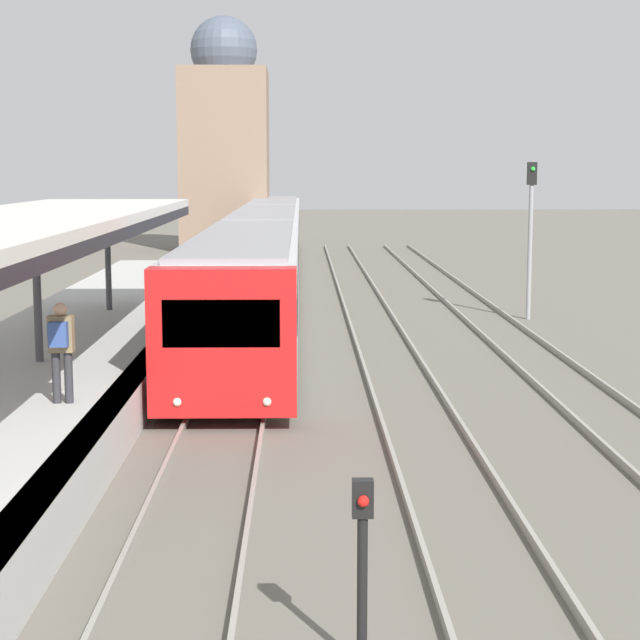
% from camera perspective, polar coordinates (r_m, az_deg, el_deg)
% --- Properties ---
extents(platform_canopy, '(4.00, 19.68, 2.95)m').
position_cam_1_polar(platform_canopy, '(21.78, -14.87, 5.20)').
color(platform_canopy, beige).
rests_on(platform_canopy, station_platform).
extents(person_on_platform, '(0.40, 0.40, 1.66)m').
position_cam_1_polar(person_on_platform, '(17.90, -13.66, -1.26)').
color(person_on_platform, '#2D2D33').
rests_on(person_on_platform, station_platform).
extents(train_near, '(2.70, 46.53, 3.07)m').
position_cam_1_polar(train_near, '(42.18, -2.97, 3.98)').
color(train_near, red).
rests_on(train_near, ground_plane).
extents(signal_post_near, '(0.20, 0.21, 1.84)m').
position_cam_1_polar(signal_post_near, '(10.27, 2.28, -12.26)').
color(signal_post_near, black).
rests_on(signal_post_near, ground_plane).
extents(signal_mast_far, '(0.28, 0.29, 4.91)m').
position_cam_1_polar(signal_mast_far, '(34.07, 11.17, 5.21)').
color(signal_mast_far, gray).
rests_on(signal_mast_far, ground_plane).
extents(distant_domed_building, '(4.97, 4.97, 13.33)m').
position_cam_1_polar(distant_domed_building, '(62.69, -5.10, 9.49)').
color(distant_domed_building, '#89705B').
rests_on(distant_domed_building, ground_plane).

